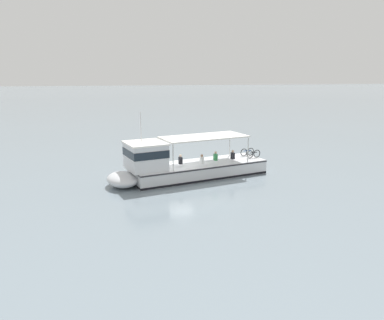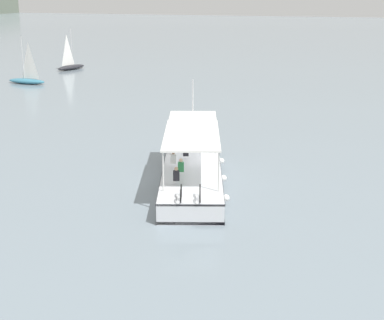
{
  "view_description": "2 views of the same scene",
  "coord_description": "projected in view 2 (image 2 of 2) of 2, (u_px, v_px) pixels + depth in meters",
  "views": [
    {
      "loc": [
        4.14,
        27.83,
        8.16
      ],
      "look_at": [
        -1.35,
        -0.46,
        1.4
      ],
      "focal_mm": 35.52,
      "sensor_mm": 36.0,
      "label": 1
    },
    {
      "loc": [
        -30.61,
        -8.99,
        10.7
      ],
      "look_at": [
        -1.35,
        -0.46,
        1.4
      ],
      "focal_mm": 52.84,
      "sensor_mm": 36.0,
      "label": 2
    }
  ],
  "objects": [
    {
      "name": "ground_plane",
      "position": [
        191.0,
        175.0,
        33.64
      ],
      "size": [
        400.0,
        400.0,
        0.0
      ],
      "primitive_type": "plane",
      "color": "gray"
    },
    {
      "name": "ferry_main",
      "position": [
        192.0,
        161.0,
        32.95
      ],
      "size": [
        13.07,
        6.39,
        5.32
      ],
      "color": "silver",
      "rests_on": "ground"
    },
    {
      "name": "sailboat_far_right",
      "position": [
        27.0,
        79.0,
        65.71
      ],
      "size": [
        1.76,
        4.89,
        5.4
      ],
      "color": "teal",
      "rests_on": "ground"
    },
    {
      "name": "sailboat_near_starboard",
      "position": [
        71.0,
        66.0,
        77.17
      ],
      "size": [
        5.0,
        2.73,
        5.4
      ],
      "color": "#232328",
      "rests_on": "ground"
    }
  ]
}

